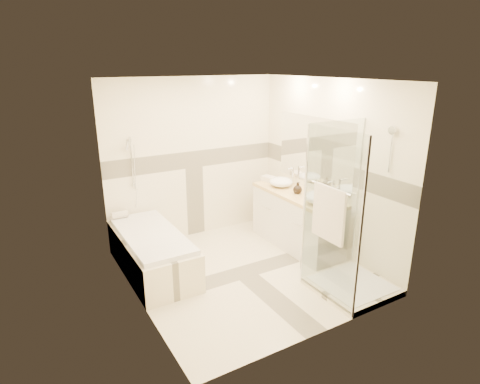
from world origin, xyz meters
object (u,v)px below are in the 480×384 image
vanity (297,220)px  vessel_sink_far (320,197)px  amenity_bottle_b (298,188)px  bathtub (152,250)px  shower_enclosure (343,252)px  vessel_sink_near (281,182)px  amenity_bottle_a (297,189)px

vanity → vessel_sink_far: 0.72m
vessel_sink_far → amenity_bottle_b: bearing=90.0°
bathtub → vessel_sink_far: (2.13, -0.86, 0.63)m
shower_enclosure → vessel_sink_near: (0.27, 1.67, 0.42)m
bathtub → vessel_sink_near: (2.13, 0.05, 0.62)m
bathtub → shower_enclosure: (1.86, -1.62, 0.20)m
bathtub → vanity: (2.15, -0.35, 0.12)m
shower_enclosure → amenity_bottle_a: shower_enclosure is taller
vessel_sink_near → amenity_bottle_a: bearing=-90.0°
vessel_sink_far → shower_enclosure: bearing=-109.6°
vessel_sink_near → amenity_bottle_b: 0.41m
amenity_bottle_b → amenity_bottle_a: bearing=90.0°
amenity_bottle_b → vanity: bearing=25.8°
vessel_sink_far → amenity_bottle_b: (0.00, 0.50, -0.00)m
vessel_sink_near → amenity_bottle_b: bearing=-90.0°
vessel_sink_far → amenity_bottle_b: 0.50m
shower_enclosure → amenity_bottle_b: size_ratio=11.88×
vanity → shower_enclosure: (-0.29, -1.27, 0.08)m
amenity_bottle_a → amenity_bottle_b: bearing=-90.0°
vessel_sink_near → vessel_sink_far: 0.91m
shower_enclosure → vessel_sink_far: size_ratio=4.74×
bathtub → amenity_bottle_a: bearing=-9.5°
vanity → vessel_sink_near: (-0.02, 0.40, 0.50)m
amenity_bottle_a → shower_enclosure: bearing=-102.2°
bathtub → vanity: vanity is taller
vessel_sink_far → vanity: bearing=87.7°
shower_enclosure → vessel_sink_near: 1.74m
vessel_sink_far → amenity_bottle_a: size_ratio=2.90×
vanity → amenity_bottle_b: size_ratio=9.44×
vessel_sink_far → amenity_bottle_a: vessel_sink_far is taller
shower_enclosure → vessel_sink_far: 0.92m
bathtub → shower_enclosure: size_ratio=0.83×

